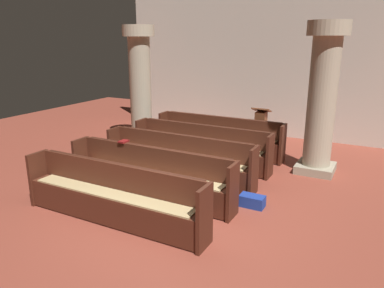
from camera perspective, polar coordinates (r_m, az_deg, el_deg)
name	(u,v)px	position (r m, az deg, el deg)	size (l,w,h in m)	color
ground_plane	(173,214)	(6.32, -2.94, -10.88)	(19.20, 19.20, 0.00)	brown
back_wall	(278,61)	(11.30, 13.29, 12.53)	(10.00, 0.16, 4.50)	beige
pew_row_0	(219,135)	(9.39, 4.21, 1.47)	(3.35, 0.46, 0.94)	#4C2316
pew_row_1	(201,145)	(8.47, 1.35, -0.09)	(3.35, 0.46, 0.94)	#4C2316
pew_row_2	(178,157)	(7.60, -2.20, -2.02)	(3.35, 0.47, 0.94)	#4C2316
pew_row_3	(149,172)	(6.77, -6.65, -4.43)	(3.35, 0.46, 0.94)	#4C2316
pew_row_4	(112,193)	(6.00, -12.33, -7.44)	(3.35, 0.46, 0.94)	#4C2316
pillar_aisle_side	(322,97)	(8.26, 19.62, 6.92)	(0.86, 0.86, 3.22)	#9F967E
pillar_far_side	(140,83)	(10.37, -8.06, 9.36)	(0.86, 0.86, 3.22)	#9F967E
lectern	(260,130)	(10.25, 10.60, 2.19)	(0.48, 0.45, 1.08)	brown
hymn_book	(124,141)	(7.18, -10.60, 0.41)	(0.14, 0.20, 0.03)	maroon
kneeler_box_blue	(252,201)	(6.63, 9.34, -8.76)	(0.44, 0.25, 0.21)	navy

